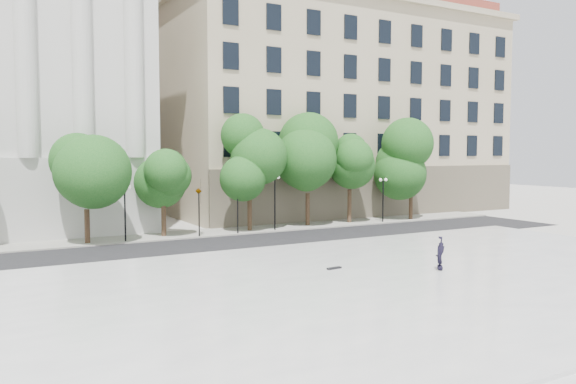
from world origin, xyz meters
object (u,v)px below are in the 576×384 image
person_lying (440,266)px  skateboard (334,268)px  traffic_light_west (199,188)px  traffic_light_east (237,186)px

person_lying → skateboard: size_ratio=2.01×
traffic_light_west → traffic_light_east: 3.14m
person_lying → skateboard: person_lying is taller
traffic_light_west → traffic_light_east: (3.14, 0.00, 0.03)m
traffic_light_west → traffic_light_east: bearing=0.0°
traffic_light_west → person_lying: bearing=-73.0°
person_lying → skateboard: (-4.45, 2.85, -0.19)m
traffic_light_west → skateboard: 16.47m
traffic_light_west → person_lying: (5.79, -18.94, -3.07)m
traffic_light_west → person_lying: size_ratio=2.53×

